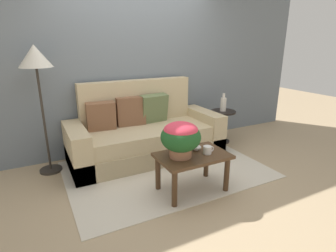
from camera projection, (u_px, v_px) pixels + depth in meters
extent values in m
plane|color=tan|center=(171.00, 174.00, 3.54)|extent=(14.00, 14.00, 0.00)
cube|color=slate|center=(134.00, 54.00, 4.10)|extent=(6.40, 0.12, 2.96)
cube|color=beige|center=(166.00, 169.00, 3.65)|extent=(2.56, 1.79, 0.01)
cube|color=tan|center=(147.00, 149.00, 4.01)|extent=(2.22, 0.91, 0.26)
cube|color=tan|center=(148.00, 135.00, 3.92)|extent=(1.74, 0.82, 0.21)
cube|color=tan|center=(137.00, 108.00, 4.16)|extent=(1.74, 0.16, 0.88)
cube|color=tan|center=(77.00, 150.00, 3.52)|extent=(0.24, 0.91, 0.61)
cube|color=tan|center=(203.00, 129.00, 4.39)|extent=(0.24, 0.91, 0.61)
cube|color=#607047|center=(154.00, 108.00, 4.12)|extent=(0.44, 0.25, 0.44)
cube|color=brown|center=(101.00, 116.00, 3.76)|extent=(0.41, 0.22, 0.40)
cube|color=brown|center=(131.00, 111.00, 3.97)|extent=(0.43, 0.18, 0.42)
cylinder|color=#442D1B|center=(175.00, 189.00, 2.77)|extent=(0.06, 0.06, 0.42)
cylinder|color=#442D1B|center=(227.00, 175.00, 3.07)|extent=(0.06, 0.06, 0.42)
cylinder|color=#442D1B|center=(158.00, 173.00, 3.11)|extent=(0.06, 0.06, 0.42)
cylinder|color=#442D1B|center=(206.00, 162.00, 3.41)|extent=(0.06, 0.06, 0.42)
cube|color=#4C331E|center=(193.00, 156.00, 3.03)|extent=(0.80, 0.52, 0.03)
cylinder|color=black|center=(221.00, 141.00, 4.68)|extent=(0.27, 0.27, 0.03)
cylinder|color=black|center=(222.00, 127.00, 4.60)|extent=(0.05, 0.05, 0.50)
cylinder|color=black|center=(223.00, 112.00, 4.52)|extent=(0.42, 0.42, 0.03)
cylinder|color=#2D2823|center=(51.00, 170.00, 3.62)|extent=(0.28, 0.28, 0.03)
cylinder|color=#2D2823|center=(44.00, 121.00, 3.41)|extent=(0.03, 0.03, 1.34)
cone|color=beige|center=(35.00, 56.00, 3.17)|extent=(0.39, 0.39, 0.26)
cylinder|color=#A36B4C|center=(181.00, 151.00, 2.94)|extent=(0.25, 0.25, 0.12)
ellipsoid|color=#1E5123|center=(181.00, 137.00, 2.89)|extent=(0.44, 0.44, 0.31)
ellipsoid|color=#DB384C|center=(181.00, 130.00, 2.87)|extent=(0.37, 0.37, 0.17)
cylinder|color=white|center=(207.00, 150.00, 3.03)|extent=(0.10, 0.10, 0.09)
torus|color=white|center=(212.00, 149.00, 3.05)|extent=(0.06, 0.01, 0.06)
cylinder|color=silver|center=(196.00, 149.00, 3.13)|extent=(0.05, 0.05, 0.02)
ellipsoid|color=silver|center=(196.00, 147.00, 3.13)|extent=(0.12, 0.12, 0.05)
cylinder|color=silver|center=(223.00, 104.00, 4.48)|extent=(0.10, 0.10, 0.22)
cylinder|color=silver|center=(224.00, 96.00, 4.43)|extent=(0.04, 0.04, 0.07)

